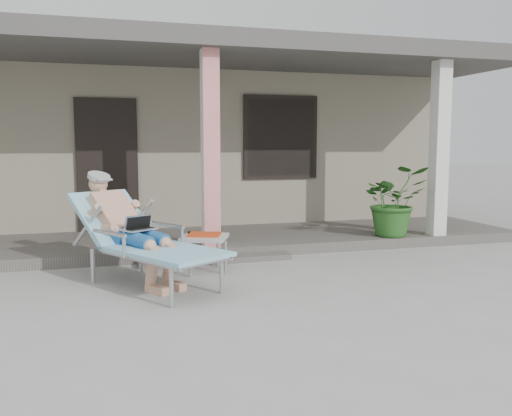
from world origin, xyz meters
name	(u,v)px	position (x,y,z in m)	size (l,w,h in m)	color
ground	(255,302)	(0.00, 0.00, 0.00)	(60.00, 60.00, 0.00)	#9E9E99
house	(169,138)	(0.00, 6.50, 1.67)	(10.40, 5.40, 3.30)	gray
porch_deck	(200,241)	(0.00, 3.00, 0.07)	(10.00, 2.00, 0.15)	#605B56
porch_overhang	(199,56)	(0.00, 2.95, 2.79)	(10.00, 2.30, 2.85)	silver
porch_step	(216,259)	(0.00, 1.85, 0.04)	(2.00, 0.30, 0.07)	#605B56
lounger	(136,211)	(-1.06, 1.04, 0.81)	(1.68, 2.05, 1.32)	#B7B7BC
side_table	(204,239)	(-0.24, 1.38, 0.40)	(0.68, 0.68, 0.47)	#AFAFAA
potted_palm	(394,201)	(2.82, 2.26, 0.68)	(0.96, 0.83, 1.07)	#26591E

